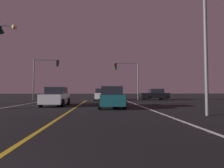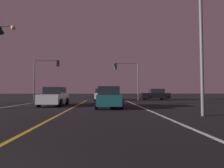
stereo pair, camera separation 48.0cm
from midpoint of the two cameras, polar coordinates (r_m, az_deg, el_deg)
lane_edge_right at (r=10.75m, az=15.74°, el=-9.30°), size 0.16×30.93×0.01m
lane_center_divider at (r=10.47m, az=-15.36°, el=-9.49°), size 0.16×30.93×0.01m
car_crossing_side at (r=27.99m, az=14.23°, el=-3.31°), size 4.30×2.02×1.70m
car_lead_same_lane at (r=14.18m, az=-0.19°, el=-4.37°), size 2.02×4.30×1.70m
car_ahead_far at (r=25.93m, az=-2.96°, el=-3.46°), size 2.02×4.30×1.70m
car_oncoming at (r=17.04m, az=-17.29°, el=-3.93°), size 2.02×4.30×1.70m
traffic_light_near_right at (r=26.50m, az=5.24°, el=3.74°), size 3.66×0.36×5.53m
traffic_light_near_left at (r=27.53m, az=-19.98°, el=4.20°), size 3.68×0.36×5.92m
street_lamp_right_near at (r=11.40m, az=26.04°, el=19.30°), size 1.89×0.44×8.79m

